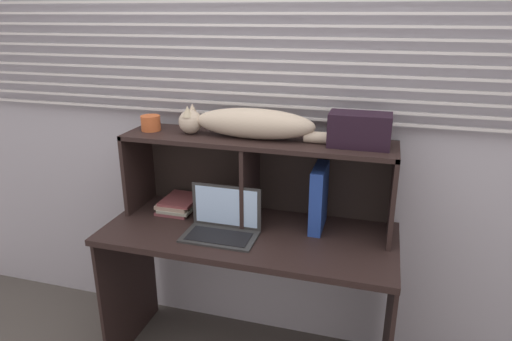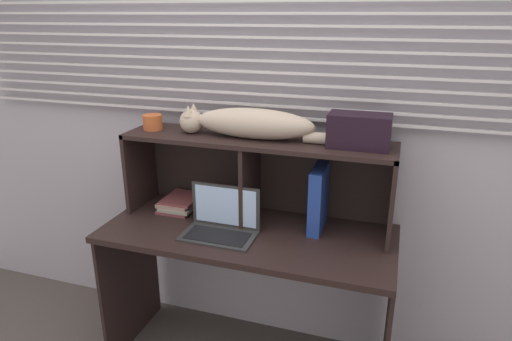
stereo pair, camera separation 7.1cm
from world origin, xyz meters
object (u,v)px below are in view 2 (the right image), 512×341
(binder_upright, at_px, (318,198))
(laptop, at_px, (221,224))
(book_stack, at_px, (180,203))
(small_basket, at_px, (153,122))
(storage_box, at_px, (359,131))
(cat, at_px, (251,124))

(binder_upright, bearing_deg, laptop, -154.97)
(book_stack, distance_m, small_basket, 0.45)
(book_stack, bearing_deg, binder_upright, 0.20)
(book_stack, height_order, small_basket, small_basket)
(book_stack, bearing_deg, storage_box, 0.16)
(cat, xyz_separation_m, laptop, (-0.09, -0.20, -0.44))
(laptop, bearing_deg, binder_upright, 25.03)
(cat, height_order, storage_box, storage_box)
(laptop, height_order, storage_box, storage_box)
(book_stack, bearing_deg, cat, 0.36)
(laptop, xyz_separation_m, book_stack, (-0.32, 0.19, -0.02))
(binder_upright, height_order, storage_box, storage_box)
(cat, bearing_deg, book_stack, -179.64)
(laptop, distance_m, storage_box, 0.76)
(laptop, xyz_separation_m, storage_box, (0.58, 0.20, 0.45))
(cat, bearing_deg, storage_box, 0.00)
(storage_box, bearing_deg, cat, -180.00)
(cat, height_order, binder_upright, cat)
(laptop, distance_m, small_basket, 0.64)
(binder_upright, distance_m, small_basket, 0.92)
(laptop, height_order, small_basket, small_basket)
(cat, xyz_separation_m, small_basket, (-0.53, 0.00, -0.03))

